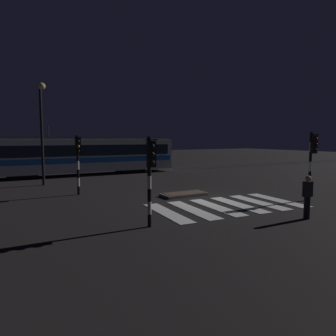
{
  "coord_description": "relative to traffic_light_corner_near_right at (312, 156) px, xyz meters",
  "views": [
    {
      "loc": [
        -9.26,
        -12.56,
        3.13
      ],
      "look_at": [
        -0.48,
        3.13,
        1.4
      ],
      "focal_mm": 32.85,
      "sensor_mm": 36.0,
      "label": 1
    }
  ],
  "objects": [
    {
      "name": "ground_plane",
      "position": [
        -4.51,
        2.71,
        -2.27
      ],
      "size": [
        120.0,
        120.0,
        0.0
      ],
      "primitive_type": "plane",
      "color": "black"
    },
    {
      "name": "rail_near",
      "position": [
        -4.51,
        15.85,
        -2.26
      ],
      "size": [
        80.0,
        0.12,
        0.03
      ],
      "primitive_type": "cube",
      "color": "#59595E",
      "rests_on": "ground"
    },
    {
      "name": "rail_far",
      "position": [
        -4.51,
        17.29,
        -2.26
      ],
      "size": [
        80.0,
        0.12,
        0.03
      ],
      "primitive_type": "cube",
      "color": "#59595E",
      "rests_on": "ground"
    },
    {
      "name": "crosswalk_zebra",
      "position": [
        -4.51,
        1.06,
        -2.26
      ],
      "size": [
        7.13,
        4.24,
        0.02
      ],
      "color": "silver",
      "rests_on": "ground"
    },
    {
      "name": "traffic_island",
      "position": [
        -4.93,
        4.19,
        -2.18
      ],
      "size": [
        2.47,
        1.12,
        0.18
      ],
      "color": "slate",
      "rests_on": "ground"
    },
    {
      "name": "traffic_light_corner_near_right",
      "position": [
        0.0,
        0.0,
        0.0
      ],
      "size": [
        0.36,
        0.42,
        3.44
      ],
      "color": "black",
      "rests_on": "ground"
    },
    {
      "name": "traffic_light_corner_near_left",
      "position": [
        -9.13,
        -0.3,
        -0.16
      ],
      "size": [
        0.36,
        0.42,
        3.2
      ],
      "color": "black",
      "rests_on": "ground"
    },
    {
      "name": "traffic_light_corner_far_left",
      "position": [
        -9.86,
        7.28,
        -0.09
      ],
      "size": [
        0.36,
        0.42,
        3.31
      ],
      "color": "black",
      "rests_on": "ground"
    },
    {
      "name": "street_lamp_trackside_left",
      "position": [
        -11.08,
        11.83,
        1.98
      ],
      "size": [
        0.44,
        1.21,
        6.62
      ],
      "color": "black",
      "rests_on": "ground"
    },
    {
      "name": "tram",
      "position": [
        -7.55,
        16.56,
        -0.52
      ],
      "size": [
        16.67,
        2.58,
        4.15
      ],
      "color": "silver",
      "rests_on": "ground"
    },
    {
      "name": "pedestrian_waiting_at_kerb",
      "position": [
        -3.31,
        -2.24,
        -1.39
      ],
      "size": [
        0.36,
        0.24,
        1.71
      ],
      "color": "black",
      "rests_on": "ground"
    }
  ]
}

